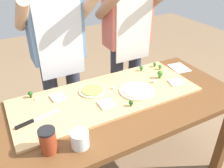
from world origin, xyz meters
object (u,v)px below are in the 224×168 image
(pizza_slice_center, at_px, (58,97))
(broccoli_floret_front_mid, at_px, (141,68))
(flour_cup, at_px, (80,140))
(pizza_slice_near_right, at_px, (176,83))
(pizza_whole_pesto_green, at_px, (92,91))
(broccoli_floret_back_left, at_px, (131,103))
(sauce_jar, at_px, (48,141))
(cheese_crumble_c, at_px, (36,99))
(chefs_knife, at_px, (32,121))
(cook_left, at_px, (58,47))
(broccoli_floret_back_right, at_px, (155,64))
(cheese_crumble_b, at_px, (113,88))
(broccoli_floret_back_mid, at_px, (30,94))
(broccoli_floret_front_left, at_px, (160,74))
(pizza_whole_cheese_artichoke, at_px, (137,91))
(broccoli_floret_center_right, at_px, (160,67))
(cook_right, at_px, (128,34))
(pizza_slice_far_left, at_px, (106,104))
(cheese_crumble_a, at_px, (154,81))
(recipe_note, at_px, (179,68))
(prep_table, at_px, (119,115))

(pizza_slice_center, bearing_deg, broccoli_floret_front_mid, 4.91)
(flour_cup, bearing_deg, pizza_slice_near_right, 15.34)
(pizza_whole_pesto_green, relative_size, pizza_slice_center, 2.10)
(pizza_slice_near_right, relative_size, broccoli_floret_back_left, 2.43)
(sauce_jar, bearing_deg, cheese_crumble_c, 85.41)
(chefs_knife, height_order, cook_left, cook_left)
(broccoli_floret_back_right, height_order, cheese_crumble_b, broccoli_floret_back_right)
(broccoli_floret_back_mid, relative_size, broccoli_floret_front_left, 0.75)
(pizza_whole_cheese_artichoke, height_order, broccoli_floret_front_mid, broccoli_floret_front_mid)
(broccoli_floret_center_right, height_order, cook_right, cook_right)
(cheese_crumble_b, relative_size, cook_left, 0.01)
(broccoli_floret_back_right, bearing_deg, pizza_slice_center, -175.59)
(broccoli_floret_front_left, bearing_deg, broccoli_floret_back_right, 64.81)
(pizza_slice_center, height_order, broccoli_floret_front_mid, broccoli_floret_front_mid)
(pizza_slice_center, relative_size, flour_cup, 0.94)
(cook_right, bearing_deg, cheese_crumble_c, -160.45)
(broccoli_floret_back_mid, distance_m, cheese_crumble_b, 0.57)
(pizza_whole_pesto_green, xyz_separation_m, broccoli_floret_back_left, (0.15, -0.28, 0.02))
(broccoli_floret_front_left, height_order, flour_cup, flour_cup)
(pizza_slice_far_left, relative_size, cheese_crumble_a, 4.48)
(broccoli_floret_center_right, height_order, cheese_crumble_c, broccoli_floret_center_right)
(broccoli_floret_back_mid, bearing_deg, cheese_crumble_b, -17.29)
(pizza_whole_cheese_artichoke, distance_m, pizza_slice_center, 0.55)
(flour_cup, bearing_deg, pizza_whole_pesto_green, 58.65)
(pizza_whole_cheese_artichoke, relative_size, flour_cup, 2.55)
(recipe_note, bearing_deg, broccoli_floret_back_mid, 174.72)
(broccoli_floret_back_right, distance_m, cheese_crumble_a, 0.27)
(broccoli_floret_back_mid, xyz_separation_m, cheese_crumble_c, (0.02, -0.04, -0.02))
(chefs_knife, distance_m, broccoli_floret_back_mid, 0.27)
(pizza_whole_pesto_green, relative_size, cheese_crumble_b, 11.02)
(pizza_slice_center, bearing_deg, broccoli_floret_back_left, -38.82)
(cook_left, bearing_deg, recipe_note, -22.98)
(chefs_knife, distance_m, cheese_crumble_b, 0.60)
(pizza_slice_near_right, relative_size, broccoli_floret_back_mid, 2.07)
(broccoli_floret_center_right, distance_m, cheese_crumble_b, 0.49)
(pizza_slice_near_right, bearing_deg, cheese_crumble_c, 164.09)
(prep_table, distance_m, cheese_crumble_b, 0.20)
(chefs_knife, xyz_separation_m, pizza_slice_center, (0.21, 0.17, -0.00))
(cheese_crumble_a, height_order, cook_left, cook_left)
(chefs_knife, bearing_deg, pizza_whole_pesto_green, 16.98)
(broccoli_floret_back_left, relative_size, cook_right, 0.02)
(cheese_crumble_c, height_order, cook_left, cook_left)
(recipe_note, bearing_deg, broccoli_floret_back_left, -156.69)
(pizza_slice_far_left, bearing_deg, pizza_whole_pesto_green, 94.07)
(broccoli_floret_front_left, xyz_separation_m, cook_left, (-0.64, 0.48, 0.17))
(chefs_knife, xyz_separation_m, flour_cup, (0.19, -0.29, 0.02))
(broccoli_floret_back_left, height_order, cook_right, cook_right)
(broccoli_floret_front_mid, xyz_separation_m, flour_cup, (-0.75, -0.53, -0.00))
(pizza_whole_cheese_artichoke, bearing_deg, cheese_crumble_b, 139.62)
(broccoli_floret_front_mid, height_order, cook_right, cook_right)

